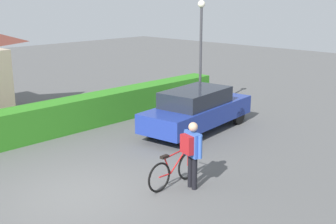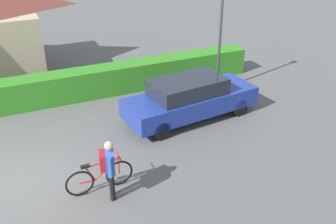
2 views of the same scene
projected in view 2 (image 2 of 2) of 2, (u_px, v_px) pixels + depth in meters
ground_plane at (17, 183)px, 10.21m from camera, size 60.00×60.00×0.00m
hedge_row at (2, 97)px, 13.61m from camera, size 19.63×0.90×1.08m
parked_car_near at (190, 98)px, 13.04m from camera, size 4.75×2.15×1.46m
bicycle at (100, 177)px, 9.77m from camera, size 1.75×0.50×0.93m
person_rider at (109, 165)px, 9.22m from camera, size 0.43×0.65×1.64m
street_lamp at (221, 21)px, 14.11m from camera, size 0.28×0.28×4.32m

